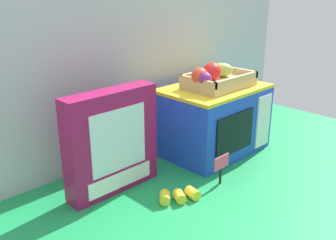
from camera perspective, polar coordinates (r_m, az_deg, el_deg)
ground_plane at (r=1.45m, az=2.63°, el=-5.72°), size 1.70×1.70×0.00m
display_back_panel at (r=1.49m, az=-2.93°, el=7.86°), size 1.61×0.03×0.64m
toy_microwave at (r=1.49m, az=6.75°, el=0.12°), size 0.40×0.28×0.26m
food_groups_crate at (r=1.43m, az=7.19°, el=6.12°), size 0.26×0.17×0.10m
cookie_set_box at (r=1.19m, az=-8.36°, el=-3.27°), size 0.31×0.07×0.33m
price_sign at (r=1.26m, az=7.96°, el=-6.72°), size 0.07×0.01×0.10m
loose_toy_banana at (r=1.18m, az=1.66°, el=-11.24°), size 0.13×0.09×0.03m
loose_toy_apple at (r=1.72m, az=12.58°, el=-0.86°), size 0.07×0.07×0.07m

